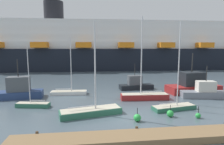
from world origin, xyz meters
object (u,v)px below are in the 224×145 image
(sailboat_0, at_px, (174,106))
(fishing_boat_2, at_px, (204,92))
(sailboat_3, at_px, (144,95))
(channel_buoy_2, at_px, (137,118))
(channel_buoy_1, at_px, (170,113))
(cruise_ship, at_px, (121,48))
(sailboat_4, at_px, (91,111))
(fishing_boat_0, at_px, (136,84))
(sailboat_2, at_px, (33,104))
(sailboat_1, at_px, (69,92))
(fishing_boat_3, at_px, (17,90))
(channel_buoy_0, at_px, (198,115))
(fishing_boat_1, at_px, (193,85))

(sailboat_0, distance_m, fishing_boat_2, 8.33)
(sailboat_3, xyz_separation_m, channel_buoy_2, (-3.07, -7.96, -0.21))
(sailboat_3, height_order, channel_buoy_1, sailboat_3)
(channel_buoy_1, distance_m, cruise_ship, 48.90)
(sailboat_4, height_order, cruise_ship, cruise_ship)
(fishing_boat_0, distance_m, cruise_ship, 35.13)
(sailboat_3, height_order, fishing_boat_0, sailboat_3)
(fishing_boat_0, bearing_deg, sailboat_2, 23.93)
(sailboat_0, xyz_separation_m, sailboat_1, (-13.49, 9.08, -0.03))
(fishing_boat_3, bearing_deg, sailboat_2, -59.83)
(fishing_boat_0, bearing_deg, sailboat_0, 93.97)
(sailboat_2, height_order, channel_buoy_0, sailboat_2)
(channel_buoy_2, xyz_separation_m, cruise_ship, (6.32, 49.19, 6.88))
(sailboat_2, bearing_deg, channel_buoy_0, 172.09)
(cruise_ship, bearing_deg, channel_buoy_2, -96.33)
(channel_buoy_0, distance_m, cruise_ship, 49.57)
(sailboat_4, xyz_separation_m, fishing_boat_3, (-10.77, 8.36, 0.66))
(fishing_boat_3, xyz_separation_m, cruise_ship, (21.77, 38.38, 6.10))
(sailboat_1, height_order, fishing_boat_2, sailboat_1)
(sailboat_2, height_order, cruise_ship, cruise_ship)
(sailboat_0, xyz_separation_m, fishing_boat_0, (-1.93, 11.63, 0.44))
(sailboat_2, bearing_deg, sailboat_4, 163.23)
(sailboat_3, bearing_deg, channel_buoy_0, 117.67)
(sailboat_1, bearing_deg, sailboat_4, -68.95)
(fishing_boat_2, relative_size, channel_buoy_0, 5.25)
(channel_buoy_1, relative_size, channel_buoy_2, 0.95)
(channel_buoy_0, distance_m, channel_buoy_2, 6.68)
(channel_buoy_2, bearing_deg, channel_buoy_1, 12.17)
(cruise_ship, bearing_deg, sailboat_4, -102.26)
(sailboat_4, relative_size, channel_buoy_1, 7.69)
(sailboat_3, height_order, fishing_boat_1, sailboat_3)
(sailboat_3, distance_m, channel_buoy_2, 8.53)
(sailboat_0, height_order, channel_buoy_2, sailboat_0)
(fishing_boat_0, relative_size, fishing_boat_1, 0.67)
(cruise_ship, bearing_deg, channel_buoy_1, -91.90)
(sailboat_0, bearing_deg, sailboat_1, 135.63)
(sailboat_3, distance_m, fishing_boat_3, 18.75)
(fishing_boat_0, relative_size, channel_buoy_0, 4.86)
(sailboat_1, bearing_deg, sailboat_2, -120.49)
(sailboat_0, relative_size, fishing_boat_0, 1.68)
(sailboat_3, bearing_deg, cruise_ship, -91.54)
(fishing_boat_1, xyz_separation_m, fishing_boat_3, (-27.76, -0.42, -0.07))
(channel_buoy_1, bearing_deg, sailboat_0, 57.15)
(sailboat_1, xyz_separation_m, channel_buoy_2, (8.13, -12.21, -0.04))
(fishing_boat_1, distance_m, channel_buoy_2, 16.67)
(channel_buoy_1, distance_m, channel_buoy_2, 3.97)
(sailboat_4, distance_m, cruise_ship, 48.50)
(fishing_boat_2, height_order, channel_buoy_2, fishing_boat_2)
(cruise_ship, bearing_deg, channel_buoy_0, -88.59)
(sailboat_3, xyz_separation_m, fishing_boat_1, (9.23, 3.27, 0.64))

